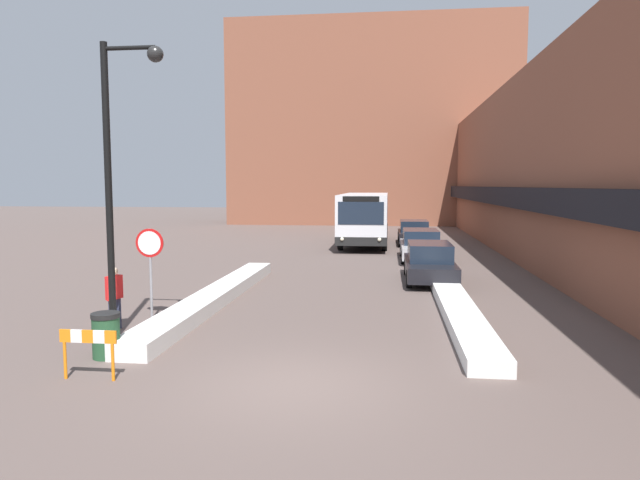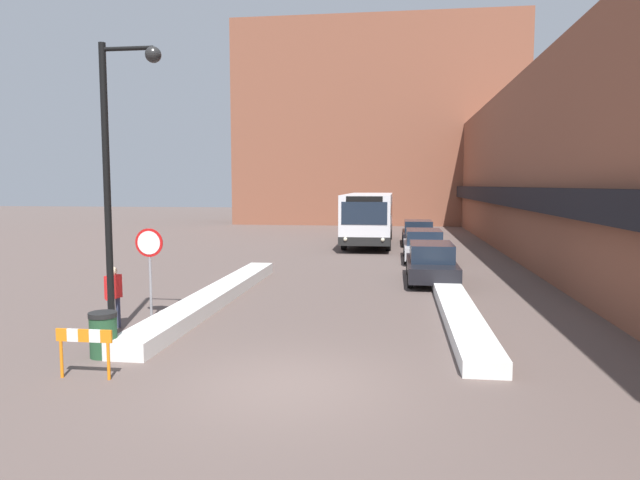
{
  "view_description": "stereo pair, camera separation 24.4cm",
  "coord_description": "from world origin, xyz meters",
  "px_view_note": "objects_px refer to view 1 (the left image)",
  "views": [
    {
      "loc": [
        1.65,
        -9.84,
        3.6
      ],
      "look_at": [
        -0.42,
        7.36,
        1.93
      ],
      "focal_mm": 32.0,
      "sensor_mm": 36.0,
      "label": 1
    },
    {
      "loc": [
        1.9,
        -9.81,
        3.6
      ],
      "look_at": [
        -0.42,
        7.36,
        1.93
      ],
      "focal_mm": 32.0,
      "sensor_mm": 36.0,
      "label": 2
    }
  ],
  "objects_px": {
    "stop_sign": "(150,254)",
    "parked_car_front": "(429,262)",
    "construction_barricade": "(88,344)",
    "trash_bin": "(106,335)",
    "street_lamp": "(119,160)",
    "parked_car_back": "(414,232)",
    "city_bus": "(365,217)",
    "pedestrian": "(114,292)",
    "parked_car_middle": "(420,245)"
  },
  "relations": [
    {
      "from": "city_bus",
      "to": "construction_barricade",
      "type": "xyz_separation_m",
      "value": [
        -4.06,
        -25.04,
        -1.01
      ]
    },
    {
      "from": "parked_car_front",
      "to": "trash_bin",
      "type": "distance_m",
      "value": 12.81
    },
    {
      "from": "pedestrian",
      "to": "stop_sign",
      "type": "bearing_deg",
      "value": -10.71
    },
    {
      "from": "city_bus",
      "to": "construction_barricade",
      "type": "relative_size",
      "value": 9.85
    },
    {
      "from": "trash_bin",
      "to": "stop_sign",
      "type": "bearing_deg",
      "value": 97.4
    },
    {
      "from": "parked_car_back",
      "to": "stop_sign",
      "type": "distance_m",
      "value": 22.11
    },
    {
      "from": "city_bus",
      "to": "parked_car_front",
      "type": "distance_m",
      "value": 13.6
    },
    {
      "from": "parked_car_back",
      "to": "street_lamp",
      "type": "distance_m",
      "value": 24.07
    },
    {
      "from": "parked_car_front",
      "to": "stop_sign",
      "type": "relative_size",
      "value": 1.89
    },
    {
      "from": "parked_car_back",
      "to": "stop_sign",
      "type": "relative_size",
      "value": 1.84
    },
    {
      "from": "street_lamp",
      "to": "trash_bin",
      "type": "height_order",
      "value": "street_lamp"
    },
    {
      "from": "street_lamp",
      "to": "parked_car_back",
      "type": "bearing_deg",
      "value": 71.3
    },
    {
      "from": "parked_car_middle",
      "to": "parked_car_front",
      "type": "bearing_deg",
      "value": -90.0
    },
    {
      "from": "pedestrian",
      "to": "parked_car_front",
      "type": "bearing_deg",
      "value": -30.4
    },
    {
      "from": "parked_car_middle",
      "to": "stop_sign",
      "type": "height_order",
      "value": "stop_sign"
    },
    {
      "from": "construction_barricade",
      "to": "street_lamp",
      "type": "bearing_deg",
      "value": 102.82
    },
    {
      "from": "stop_sign",
      "to": "construction_barricade",
      "type": "height_order",
      "value": "stop_sign"
    },
    {
      "from": "stop_sign",
      "to": "parked_car_front",
      "type": "bearing_deg",
      "value": 42.65
    },
    {
      "from": "street_lamp",
      "to": "construction_barricade",
      "type": "relative_size",
      "value": 6.17
    },
    {
      "from": "parked_car_back",
      "to": "trash_bin",
      "type": "relative_size",
      "value": 4.75
    },
    {
      "from": "construction_barricade",
      "to": "city_bus",
      "type": "bearing_deg",
      "value": 80.79
    },
    {
      "from": "parked_car_front",
      "to": "construction_barricade",
      "type": "distance_m",
      "value": 13.73
    },
    {
      "from": "parked_car_front",
      "to": "street_lamp",
      "type": "xyz_separation_m",
      "value": [
        -7.64,
        -9.09,
        3.45
      ]
    },
    {
      "from": "parked_car_back",
      "to": "city_bus",
      "type": "bearing_deg",
      "value": -175.31
    },
    {
      "from": "parked_car_middle",
      "to": "street_lamp",
      "type": "relative_size",
      "value": 0.72
    },
    {
      "from": "parked_car_back",
      "to": "street_lamp",
      "type": "bearing_deg",
      "value": -108.7
    },
    {
      "from": "pedestrian",
      "to": "construction_barricade",
      "type": "height_order",
      "value": "pedestrian"
    },
    {
      "from": "stop_sign",
      "to": "pedestrian",
      "type": "xyz_separation_m",
      "value": [
        -0.5,
        -1.04,
        -0.84
      ]
    },
    {
      "from": "city_bus",
      "to": "parked_car_front",
      "type": "bearing_deg",
      "value": -77.39
    },
    {
      "from": "parked_car_front",
      "to": "parked_car_back",
      "type": "xyz_separation_m",
      "value": [
        -0.0,
        13.48,
        0.01
      ]
    },
    {
      "from": "pedestrian",
      "to": "street_lamp",
      "type": "bearing_deg",
      "value": -127.71
    },
    {
      "from": "parked_car_front",
      "to": "pedestrian",
      "type": "relative_size",
      "value": 2.94
    },
    {
      "from": "stop_sign",
      "to": "street_lamp",
      "type": "bearing_deg",
      "value": -85.22
    },
    {
      "from": "parked_car_middle",
      "to": "street_lamp",
      "type": "xyz_separation_m",
      "value": [
        -7.64,
        -15.24,
        3.44
      ]
    },
    {
      "from": "trash_bin",
      "to": "parked_car_front",
      "type": "bearing_deg",
      "value": 54.84
    },
    {
      "from": "stop_sign",
      "to": "parked_car_middle",
      "type": "bearing_deg",
      "value": 59.67
    },
    {
      "from": "city_bus",
      "to": "parked_car_middle",
      "type": "height_order",
      "value": "city_bus"
    },
    {
      "from": "city_bus",
      "to": "trash_bin",
      "type": "distance_m",
      "value": 24.14
    },
    {
      "from": "construction_barricade",
      "to": "trash_bin",
      "type": "bearing_deg",
      "value": 104.72
    },
    {
      "from": "parked_car_back",
      "to": "parked_car_front",
      "type": "bearing_deg",
      "value": -90.0
    },
    {
      "from": "street_lamp",
      "to": "parked_car_middle",
      "type": "bearing_deg",
      "value": 63.36
    },
    {
      "from": "city_bus",
      "to": "trash_bin",
      "type": "relative_size",
      "value": 11.4
    },
    {
      "from": "city_bus",
      "to": "parked_car_back",
      "type": "height_order",
      "value": "city_bus"
    },
    {
      "from": "trash_bin",
      "to": "city_bus",
      "type": "bearing_deg",
      "value": 79.46
    },
    {
      "from": "stop_sign",
      "to": "parked_car_back",
      "type": "bearing_deg",
      "value": 69.32
    },
    {
      "from": "parked_car_middle",
      "to": "pedestrian",
      "type": "xyz_separation_m",
      "value": [
        -8.3,
        -14.38,
        0.22
      ]
    },
    {
      "from": "city_bus",
      "to": "parked_car_back",
      "type": "bearing_deg",
      "value": 4.69
    },
    {
      "from": "street_lamp",
      "to": "pedestrian",
      "type": "bearing_deg",
      "value": 127.44
    },
    {
      "from": "construction_barricade",
      "to": "parked_car_back",
      "type": "bearing_deg",
      "value": 74.47
    },
    {
      "from": "city_bus",
      "to": "parked_car_front",
      "type": "height_order",
      "value": "city_bus"
    }
  ]
}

